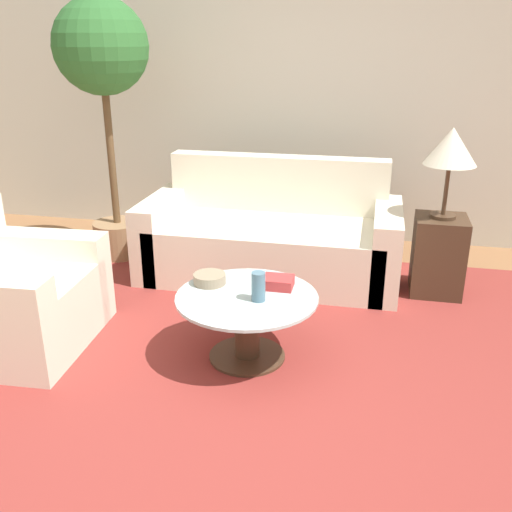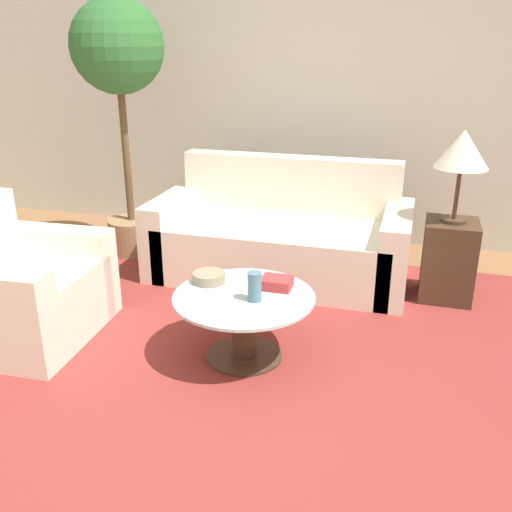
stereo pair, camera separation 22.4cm
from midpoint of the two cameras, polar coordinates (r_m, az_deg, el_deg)
ground_plane at (r=2.93m, az=-4.99°, el=-16.38°), size 14.00×14.00×0.00m
wall_back at (r=5.26m, az=6.74°, el=15.79°), size 10.00×0.06×2.60m
rug at (r=3.43m, az=0.72°, el=-10.03°), size 3.80×3.49×0.01m
sofa_main at (r=4.51m, az=4.00°, el=1.75°), size 1.96×0.91×0.88m
armchair at (r=3.83m, az=-21.44°, el=-3.39°), size 0.88×0.98×0.85m
coffee_table at (r=3.30m, az=0.74°, el=-6.21°), size 0.82×0.82×0.40m
side_table at (r=4.31m, az=20.09°, el=-0.44°), size 0.36×0.36×0.58m
table_lamp at (r=4.10m, az=21.46°, el=9.73°), size 0.36×0.36×0.63m
potted_plant at (r=4.82m, az=-12.17°, el=17.65°), size 0.73×0.73×2.07m
vase at (r=3.15m, az=1.89°, el=-3.10°), size 0.08×0.08×0.17m
bowl at (r=3.41m, az=-2.84°, el=-2.18°), size 0.19×0.19×0.06m
book_stack at (r=3.33m, az=4.00°, el=-2.73°), size 0.18×0.15×0.06m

